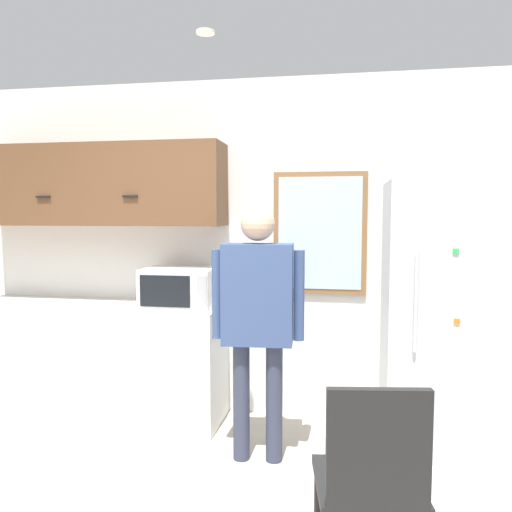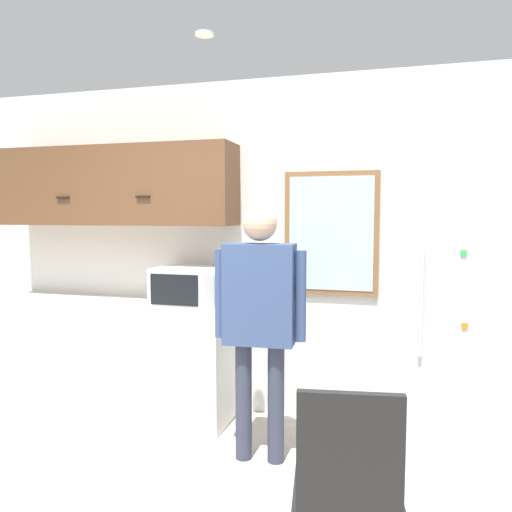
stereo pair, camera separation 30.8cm
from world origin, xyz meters
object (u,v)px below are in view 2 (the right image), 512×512
person (260,307)px  refrigerator (449,319)px  microwave (191,286)px  chair (347,483)px

person → refrigerator: 1.29m
microwave → refrigerator: (1.89, -0.05, -0.14)m
microwave → refrigerator: 1.90m
person → refrigerator: bearing=17.0°
microwave → refrigerator: size_ratio=0.29×
microwave → person: (0.69, -0.50, -0.04)m
refrigerator → chair: 1.68m
person → refrigerator: (1.20, 0.45, -0.10)m
refrigerator → chair: size_ratio=1.95×
microwave → chair: bearing=-49.5°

